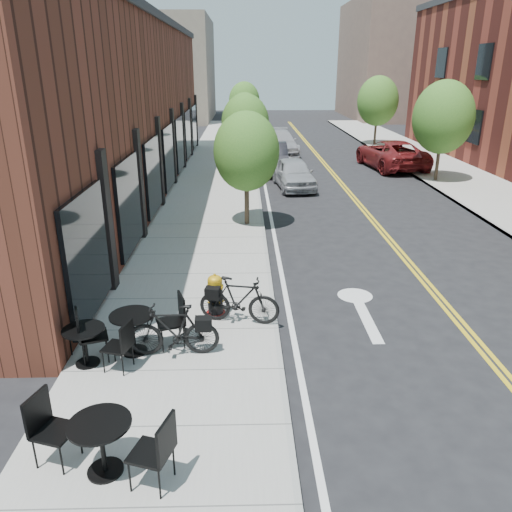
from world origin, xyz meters
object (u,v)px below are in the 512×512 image
object	(u,v)px
parked_car_c	(279,143)
parked_car_far	(391,154)
bicycle_left	(173,330)
bicycle_right	(239,300)
bistro_set_c	(133,328)
bistro_set_b	(85,341)
fire_hydrant	(215,296)
bistro_set_a	(101,440)
parked_car_b	(272,158)
parked_car_a	(294,173)

from	to	relation	value
parked_car_c	parked_car_far	xyz separation A→B (m)	(5.81, -4.88, 0.03)
bicycle_left	bicycle_right	bearing A→B (deg)	134.09
bicycle_left	bistro_set_c	size ratio (longest dim) A/B	0.87
bistro_set_b	bicycle_left	bearing A→B (deg)	26.21
bistro_set_c	fire_hydrant	bearing A→B (deg)	26.05
parked_car_c	bistro_set_a	bearing A→B (deg)	-102.67
parked_car_b	parked_car_far	world-z (taller)	parked_car_far
parked_car_b	parked_car_far	size ratio (longest dim) A/B	0.82
parked_car_a	parked_car_far	distance (m)	7.46
fire_hydrant	parked_car_b	distance (m)	16.79
parked_car_a	parked_car_c	bearing A→B (deg)	84.43
bistro_set_a	parked_car_far	bearing A→B (deg)	83.26
bicycle_left	bistro_set_b	xyz separation A→B (m)	(-1.56, -0.28, -0.04)
fire_hydrant	parked_car_b	bearing A→B (deg)	93.84
parked_car_b	parked_car_far	distance (m)	6.66
bicycle_right	bistro_set_c	bearing A→B (deg)	130.90
fire_hydrant	bistro_set_a	xyz separation A→B (m)	(-1.26, -4.53, 0.06)
bicycle_left	parked_car_far	distance (m)	21.34
fire_hydrant	bicycle_right	world-z (taller)	bicycle_right
bistro_set_b	parked_car_a	xyz separation A→B (m)	(5.20, 14.72, 0.08)
bicycle_right	parked_car_c	size ratio (longest dim) A/B	0.34
parked_car_a	bicycle_left	bearing A→B (deg)	-109.80
fire_hydrant	parked_car_a	size ratio (longest dim) A/B	0.25
parked_car_c	parked_car_far	bearing A→B (deg)	-43.85
parked_car_b	parked_car_c	world-z (taller)	parked_car_b
bistro_set_b	parked_car_far	world-z (taller)	parked_car_far
bistro_set_b	parked_car_a	distance (m)	15.61
bicycle_right	bistro_set_a	xyz separation A→B (m)	(-1.78, -4.18, 0.01)
parked_car_a	bistro_set_b	bearing A→B (deg)	-115.11
parked_car_a	bicycle_right	bearing A→B (deg)	-106.05
bicycle_left	bistro_set_b	size ratio (longest dim) A/B	0.96
bicycle_left	bistro_set_c	bearing A→B (deg)	-99.52
bicycle_right	parked_car_b	world-z (taller)	parked_car_b
bicycle_right	parked_car_far	bearing A→B (deg)	-13.65
bistro_set_a	bicycle_right	bearing A→B (deg)	84.54
bistro_set_b	bistro_set_a	bearing A→B (deg)	-53.22
parked_car_a	parked_car_c	xyz separation A→B (m)	(-0.01, 9.58, 0.07)
bistro_set_a	parked_car_a	distance (m)	17.86
parked_car_c	parked_car_far	world-z (taller)	parked_car_far
parked_car_b	fire_hydrant	bearing A→B (deg)	-97.31
bicycle_right	parked_car_c	xyz separation A→B (m)	(2.40, 22.77, 0.10)
fire_hydrant	bistro_set_b	xyz separation A→B (m)	(-2.26, -1.89, 0.01)
bicycle_left	bicycle_right	distance (m)	1.75
fire_hydrant	bistro_set_a	world-z (taller)	bistro_set_a
bistro_set_c	parked_car_far	world-z (taller)	parked_car_far
bicycle_left	parked_car_c	world-z (taller)	parked_car_c
bistro_set_b	fire_hydrant	bearing A→B (deg)	55.96
bistro_set_b	parked_car_a	size ratio (longest dim) A/B	0.45
bicycle_left	bicycle_right	world-z (taller)	bicycle_right
bicycle_left	parked_car_b	world-z (taller)	parked_car_b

